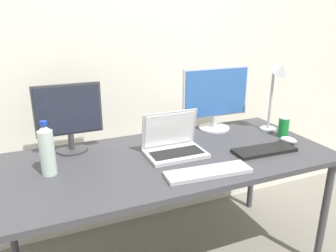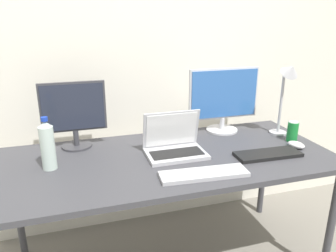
{
  "view_description": "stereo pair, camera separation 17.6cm",
  "coord_description": "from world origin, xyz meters",
  "px_view_note": "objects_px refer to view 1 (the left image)",
  "views": [
    {
      "loc": [
        -0.65,
        -1.54,
        1.49
      ],
      "look_at": [
        0.0,
        0.0,
        0.92
      ],
      "focal_mm": 35.0,
      "sensor_mm": 36.0,
      "label": 1
    },
    {
      "loc": [
        -0.49,
        -1.6,
        1.49
      ],
      "look_at": [
        0.0,
        0.0,
        0.92
      ],
      "focal_mm": 35.0,
      "sensor_mm": 36.0,
      "label": 2
    }
  ],
  "objects_px": {
    "work_desk": "(168,165)",
    "water_bottle": "(47,150)",
    "monitor_left": "(69,115)",
    "desk_lamp": "(277,83)",
    "monitor_center": "(216,97)",
    "mouse_by_keyboard": "(289,140)",
    "keyboard_main": "(264,150)",
    "laptop_silver": "(173,144)",
    "soda_can_near_keyboard": "(283,127)",
    "keyboard_aux": "(208,172)"
  },
  "relations": [
    {
      "from": "keyboard_main",
      "to": "desk_lamp",
      "type": "height_order",
      "value": "desk_lamp"
    },
    {
      "from": "work_desk",
      "to": "monitor_center",
      "type": "relative_size",
      "value": 3.84
    },
    {
      "from": "keyboard_main",
      "to": "soda_can_near_keyboard",
      "type": "bearing_deg",
      "value": 32.23
    },
    {
      "from": "mouse_by_keyboard",
      "to": "soda_can_near_keyboard",
      "type": "height_order",
      "value": "soda_can_near_keyboard"
    },
    {
      "from": "monitor_left",
      "to": "mouse_by_keyboard",
      "type": "relative_size",
      "value": 3.75
    },
    {
      "from": "keyboard_main",
      "to": "soda_can_near_keyboard",
      "type": "distance_m",
      "value": 0.32
    },
    {
      "from": "mouse_by_keyboard",
      "to": "desk_lamp",
      "type": "relative_size",
      "value": 0.21
    },
    {
      "from": "work_desk",
      "to": "mouse_by_keyboard",
      "type": "relative_size",
      "value": 17.78
    },
    {
      "from": "laptop_silver",
      "to": "keyboard_main",
      "type": "height_order",
      "value": "laptop_silver"
    },
    {
      "from": "mouse_by_keyboard",
      "to": "desk_lamp",
      "type": "height_order",
      "value": "desk_lamp"
    },
    {
      "from": "work_desk",
      "to": "laptop_silver",
      "type": "xyz_separation_m",
      "value": [
        0.05,
        0.03,
        0.11
      ]
    },
    {
      "from": "monitor_left",
      "to": "laptop_silver",
      "type": "bearing_deg",
      "value": -26.32
    },
    {
      "from": "work_desk",
      "to": "laptop_silver",
      "type": "relative_size",
      "value": 5.64
    },
    {
      "from": "water_bottle",
      "to": "soda_can_near_keyboard",
      "type": "relative_size",
      "value": 2.19
    },
    {
      "from": "work_desk",
      "to": "mouse_by_keyboard",
      "type": "distance_m",
      "value": 0.77
    },
    {
      "from": "desk_lamp",
      "to": "work_desk",
      "type": "bearing_deg",
      "value": -172.62
    },
    {
      "from": "work_desk",
      "to": "monitor_center",
      "type": "height_order",
      "value": "monitor_center"
    },
    {
      "from": "keyboard_main",
      "to": "monitor_center",
      "type": "bearing_deg",
      "value": 99.28
    },
    {
      "from": "keyboard_aux",
      "to": "soda_can_near_keyboard",
      "type": "distance_m",
      "value": 0.76
    },
    {
      "from": "monitor_left",
      "to": "soda_can_near_keyboard",
      "type": "distance_m",
      "value": 1.33
    },
    {
      "from": "monitor_center",
      "to": "work_desk",
      "type": "bearing_deg",
      "value": -147.23
    },
    {
      "from": "laptop_silver",
      "to": "keyboard_main",
      "type": "distance_m",
      "value": 0.53
    },
    {
      "from": "soda_can_near_keyboard",
      "to": "desk_lamp",
      "type": "xyz_separation_m",
      "value": [
        -0.0,
        0.1,
        0.27
      ]
    },
    {
      "from": "laptop_silver",
      "to": "water_bottle",
      "type": "xyz_separation_m",
      "value": [
        -0.67,
        -0.0,
        0.07
      ]
    },
    {
      "from": "soda_can_near_keyboard",
      "to": "laptop_silver",
      "type": "bearing_deg",
      "value": 177.83
    },
    {
      "from": "laptop_silver",
      "to": "water_bottle",
      "type": "distance_m",
      "value": 0.67
    },
    {
      "from": "keyboard_aux",
      "to": "desk_lamp",
      "type": "xyz_separation_m",
      "value": [
        0.71,
        0.38,
        0.32
      ]
    },
    {
      "from": "monitor_left",
      "to": "monitor_center",
      "type": "distance_m",
      "value": 0.96
    },
    {
      "from": "mouse_by_keyboard",
      "to": "soda_can_near_keyboard",
      "type": "bearing_deg",
      "value": 47.19
    },
    {
      "from": "work_desk",
      "to": "keyboard_aux",
      "type": "xyz_separation_m",
      "value": [
        0.1,
        -0.27,
        0.06
      ]
    },
    {
      "from": "monitor_left",
      "to": "keyboard_main",
      "type": "distance_m",
      "value": 1.13
    },
    {
      "from": "mouse_by_keyboard",
      "to": "water_bottle",
      "type": "bearing_deg",
      "value": 155.55
    },
    {
      "from": "laptop_silver",
      "to": "work_desk",
      "type": "bearing_deg",
      "value": -143.52
    },
    {
      "from": "laptop_silver",
      "to": "keyboard_aux",
      "type": "distance_m",
      "value": 0.31
    },
    {
      "from": "laptop_silver",
      "to": "monitor_left",
      "type": "bearing_deg",
      "value": 153.68
    },
    {
      "from": "monitor_center",
      "to": "keyboard_aux",
      "type": "relative_size",
      "value": 1.11
    },
    {
      "from": "work_desk",
      "to": "mouse_by_keyboard",
      "type": "height_order",
      "value": "mouse_by_keyboard"
    },
    {
      "from": "soda_can_near_keyboard",
      "to": "monitor_left",
      "type": "bearing_deg",
      "value": 167.36
    },
    {
      "from": "keyboard_main",
      "to": "water_bottle",
      "type": "relative_size",
      "value": 1.35
    },
    {
      "from": "monitor_left",
      "to": "mouse_by_keyboard",
      "type": "height_order",
      "value": "monitor_left"
    },
    {
      "from": "work_desk",
      "to": "water_bottle",
      "type": "distance_m",
      "value": 0.65
    },
    {
      "from": "monitor_left",
      "to": "desk_lamp",
      "type": "relative_size",
      "value": 0.8
    },
    {
      "from": "work_desk",
      "to": "monitor_left",
      "type": "xyz_separation_m",
      "value": [
        -0.48,
        0.3,
        0.27
      ]
    },
    {
      "from": "monitor_center",
      "to": "laptop_silver",
      "type": "distance_m",
      "value": 0.54
    },
    {
      "from": "mouse_by_keyboard",
      "to": "water_bottle",
      "type": "height_order",
      "value": "water_bottle"
    },
    {
      "from": "monitor_center",
      "to": "keyboard_aux",
      "type": "distance_m",
      "value": 0.72
    },
    {
      "from": "monitor_center",
      "to": "laptop_silver",
      "type": "bearing_deg",
      "value": -147.65
    },
    {
      "from": "work_desk",
      "to": "desk_lamp",
      "type": "relative_size",
      "value": 3.8
    },
    {
      "from": "keyboard_main",
      "to": "laptop_silver",
      "type": "bearing_deg",
      "value": 160.98
    },
    {
      "from": "keyboard_main",
      "to": "water_bottle",
      "type": "height_order",
      "value": "water_bottle"
    }
  ]
}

